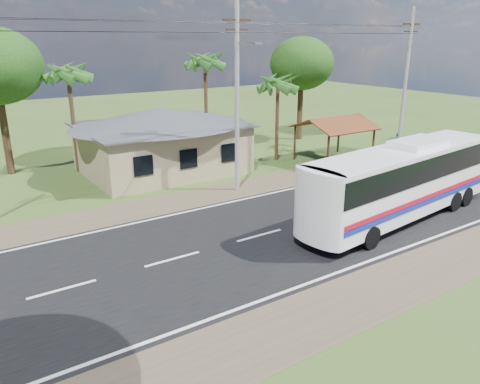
# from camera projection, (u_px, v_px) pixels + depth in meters

# --- Properties ---
(ground) EXTENTS (120.00, 120.00, 0.00)m
(ground) POSITION_uv_depth(u_px,v_px,m) (259.00, 236.00, 22.03)
(ground) COLOR #354E1C
(ground) RESTS_ON ground
(road) EXTENTS (120.00, 16.00, 0.03)m
(road) POSITION_uv_depth(u_px,v_px,m) (259.00, 236.00, 22.03)
(road) COLOR black
(road) RESTS_ON ground
(house) EXTENTS (12.40, 10.00, 5.00)m
(house) POSITION_uv_depth(u_px,v_px,m) (161.00, 133.00, 32.02)
(house) COLOR tan
(house) RESTS_ON ground
(waiting_shed) EXTENTS (5.20, 4.48, 3.35)m
(waiting_shed) POSITION_uv_depth(u_px,v_px,m) (335.00, 125.00, 34.72)
(waiting_shed) COLOR #392414
(waiting_shed) RESTS_ON ground
(concrete_barrier) EXTENTS (7.00, 0.30, 0.90)m
(concrete_barrier) POSITION_uv_depth(u_px,v_px,m) (352.00, 165.00, 32.61)
(concrete_barrier) COLOR #9E9E99
(concrete_barrier) RESTS_ON ground
(utility_poles) EXTENTS (32.80, 2.22, 11.00)m
(utility_poles) POSITION_uv_depth(u_px,v_px,m) (232.00, 95.00, 26.75)
(utility_poles) COLOR #9E9E99
(utility_poles) RESTS_ON ground
(palm_near) EXTENTS (2.80, 2.80, 6.70)m
(palm_near) POSITION_uv_depth(u_px,v_px,m) (278.00, 83.00, 33.92)
(palm_near) COLOR #47301E
(palm_near) RESTS_ON ground
(palm_mid) EXTENTS (2.80, 2.80, 8.20)m
(palm_mid) POSITION_uv_depth(u_px,v_px,m) (205.00, 62.00, 35.20)
(palm_mid) COLOR #47301E
(palm_mid) RESTS_ON ground
(palm_far) EXTENTS (2.80, 2.80, 7.70)m
(palm_far) POSITION_uv_depth(u_px,v_px,m) (68.00, 73.00, 30.50)
(palm_far) COLOR #47301E
(palm_far) RESTS_ON ground
(tree_behind_shed) EXTENTS (5.60, 5.60, 9.02)m
(tree_behind_shed) POSITION_uv_depth(u_px,v_px,m) (302.00, 64.00, 40.98)
(tree_behind_shed) COLOR #47301E
(tree_behind_shed) RESTS_ON ground
(coach_bus) EXTENTS (13.07, 4.07, 3.99)m
(coach_bus) POSITION_uv_depth(u_px,v_px,m) (404.00, 176.00, 23.48)
(coach_bus) COLOR white
(coach_bus) RESTS_ON ground
(motorcycle) EXTENTS (1.59, 0.60, 0.82)m
(motorcycle) POSITION_uv_depth(u_px,v_px,m) (329.00, 161.00, 33.68)
(motorcycle) COLOR black
(motorcycle) RESTS_ON ground
(person) EXTENTS (0.69, 0.46, 1.89)m
(person) POSITION_uv_depth(u_px,v_px,m) (397.00, 144.00, 36.56)
(person) COLOR navy
(person) RESTS_ON ground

